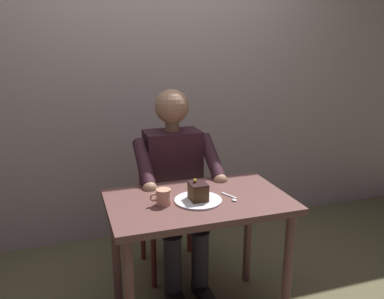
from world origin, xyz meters
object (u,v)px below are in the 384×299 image
dessert_spoon (232,198)px  chair (170,198)px  cake_slice (198,191)px  seated_person (176,184)px  coffee_cup (163,197)px  dining_table (198,217)px

dessert_spoon → chair: bearing=-75.8°
chair → cake_slice: bearing=88.8°
chair → seated_person: seated_person is taller
cake_slice → coffee_cup: (0.19, -0.01, -0.01)m
cake_slice → seated_person: bearing=-91.7°
dining_table → dessert_spoon: bearing=160.9°
cake_slice → dessert_spoon: bearing=172.4°
seated_person → coffee_cup: bearing=66.8°
cake_slice → dining_table: bearing=-112.3°
chair → dessert_spoon: bearing=104.2°
seated_person → cake_slice: (0.01, 0.48, 0.13)m
cake_slice → dessert_spoon: size_ratio=0.80×
chair → coffee_cup: bearing=72.5°
coffee_cup → dessert_spoon: (-0.37, 0.04, -0.04)m
dining_table → coffee_cup: size_ratio=8.71×
dining_table → coffee_cup: 0.25m
dessert_spoon → coffee_cup: bearing=-5.8°
seated_person → dessert_spoon: size_ratio=9.09×
dining_table → cake_slice: (0.01, 0.03, 0.17)m
dessert_spoon → cake_slice: bearing=-7.6°
dining_table → dessert_spoon: size_ratio=6.98×
dining_table → seated_person: size_ratio=0.77×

